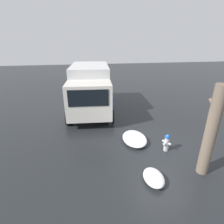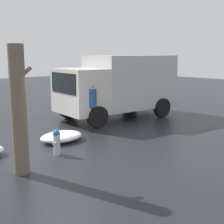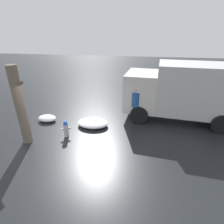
{
  "view_description": "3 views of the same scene",
  "coord_description": "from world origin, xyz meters",
  "px_view_note": "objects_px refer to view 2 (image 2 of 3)",
  "views": [
    {
      "loc": [
        -5.89,
        3.33,
        4.42
      ],
      "look_at": [
        2.41,
        1.96,
        0.94
      ],
      "focal_mm": 28.0,
      "sensor_mm": 36.0,
      "label": 1
    },
    {
      "loc": [
        -4.73,
        -7.82,
        2.98
      ],
      "look_at": [
        3.29,
        1.21,
        0.73
      ],
      "focal_mm": 50.0,
      "sensor_mm": 36.0,
      "label": 2
    },
    {
      "loc": [
        3.26,
        -6.22,
        4.25
      ],
      "look_at": [
        1.84,
        1.23,
        0.81
      ],
      "focal_mm": 28.0,
      "sensor_mm": 36.0,
      "label": 3
    }
  ],
  "objects_px": {
    "pedestrian": "(92,104)",
    "fire_hydrant": "(57,142)",
    "delivery_truck": "(119,84)",
    "tree_trunk": "(19,110)"
  },
  "relations": [
    {
      "from": "pedestrian",
      "to": "fire_hydrant",
      "type": "bearing_deg",
      "value": -8.68
    },
    {
      "from": "fire_hydrant",
      "to": "delivery_truck",
      "type": "bearing_deg",
      "value": -90.45
    },
    {
      "from": "tree_trunk",
      "to": "pedestrian",
      "type": "distance_m",
      "value": 5.15
    },
    {
      "from": "fire_hydrant",
      "to": "pedestrian",
      "type": "bearing_deg",
      "value": -84.87
    },
    {
      "from": "delivery_truck",
      "to": "tree_trunk",
      "type": "bearing_deg",
      "value": 122.55
    },
    {
      "from": "tree_trunk",
      "to": "delivery_truck",
      "type": "distance_m",
      "value": 7.63
    },
    {
      "from": "delivery_truck",
      "to": "pedestrian",
      "type": "height_order",
      "value": "delivery_truck"
    },
    {
      "from": "fire_hydrant",
      "to": "delivery_truck",
      "type": "relative_size",
      "value": 0.13
    },
    {
      "from": "delivery_truck",
      "to": "fire_hydrant",
      "type": "bearing_deg",
      "value": 123.26
    },
    {
      "from": "pedestrian",
      "to": "tree_trunk",
      "type": "bearing_deg",
      "value": -11.5
    }
  ]
}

